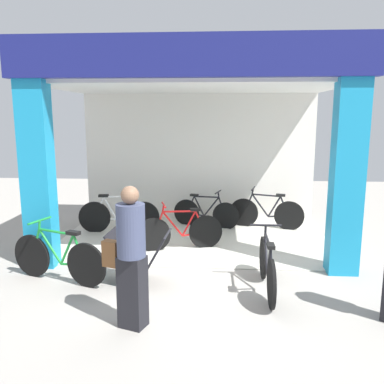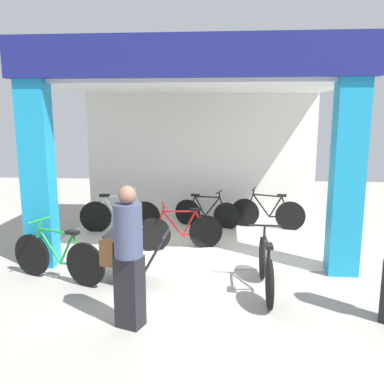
% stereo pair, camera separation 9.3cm
% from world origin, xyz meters
% --- Properties ---
extents(ground_plane, '(18.92, 18.92, 0.00)m').
position_xyz_m(ground_plane, '(0.00, 0.00, 0.00)').
color(ground_plane, '#9E9991').
rests_on(ground_plane, ground).
extents(shop_facade, '(5.66, 3.63, 3.72)m').
position_xyz_m(shop_facade, '(0.00, 1.72, 2.01)').
color(shop_facade, beige).
rests_on(shop_facade, ground).
extents(bicycle_inside_0, '(1.75, 0.48, 0.97)m').
position_xyz_m(bicycle_inside_0, '(-1.67, 2.02, 0.39)').
color(bicycle_inside_0, black).
rests_on(bicycle_inside_0, ground).
extents(bicycle_inside_1, '(1.61, 0.54, 0.91)m').
position_xyz_m(bicycle_inside_1, '(-0.23, 0.95, 0.36)').
color(bicycle_inside_1, black).
rests_on(bicycle_inside_1, ground).
extents(bicycle_inside_2, '(1.64, 0.51, 0.92)m').
position_xyz_m(bicycle_inside_2, '(1.57, 2.56, 0.37)').
color(bicycle_inside_2, black).
rests_on(bicycle_inside_2, ground).
extents(bicycle_inside_3, '(1.50, 0.53, 0.85)m').
position_xyz_m(bicycle_inside_3, '(0.20, 2.58, 0.34)').
color(bicycle_inside_3, black).
rests_on(bicycle_inside_3, ground).
extents(bicycle_parked_0, '(1.65, 0.64, 0.95)m').
position_xyz_m(bicycle_parked_0, '(-1.95, -0.66, 0.38)').
color(bicycle_parked_0, black).
rests_on(bicycle_parked_0, ground).
extents(bicycle_parked_1, '(0.46, 1.69, 0.93)m').
position_xyz_m(bicycle_parked_1, '(1.20, -0.82, 0.37)').
color(bicycle_parked_1, black).
rests_on(bicycle_parked_1, ground).
extents(sandwich_board_sign, '(0.95, 0.62, 0.82)m').
position_xyz_m(sandwich_board_sign, '(-0.71, -0.63, 0.41)').
color(sandwich_board_sign, black).
rests_on(sandwich_board_sign, ground).
extents(pedestrian_0, '(0.60, 0.43, 1.74)m').
position_xyz_m(pedestrian_0, '(-0.55, -1.92, 0.90)').
color(pedestrian_0, black).
rests_on(pedestrian_0, ground).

